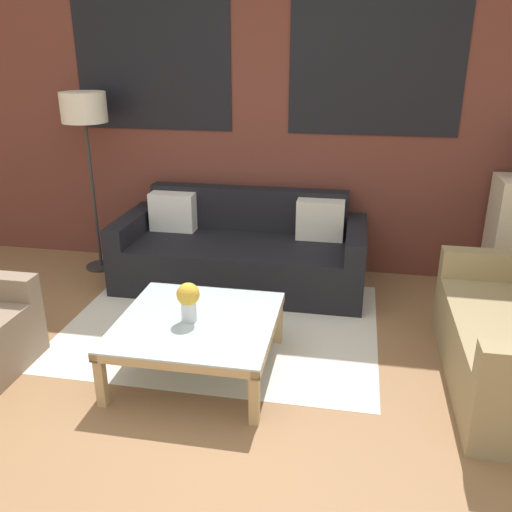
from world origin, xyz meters
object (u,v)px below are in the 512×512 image
at_px(couch_dark, 242,253).
at_px(floor_lamp, 85,116).
at_px(coffee_table, 197,326).
at_px(flower_vase, 188,299).

relative_size(couch_dark, floor_lamp, 1.31).
relative_size(coffee_table, flower_vase, 3.87).
xyz_separation_m(couch_dark, floor_lamp, (-1.38, 0.11, 1.11)).
relative_size(couch_dark, flower_vase, 8.32).
bearing_deg(floor_lamp, couch_dark, -4.41).
bearing_deg(floor_lamp, flower_vase, -48.55).
xyz_separation_m(couch_dark, flower_vase, (-0.03, -1.42, 0.24)).
bearing_deg(coffee_table, floor_lamp, 132.71).
distance_m(coffee_table, floor_lamp, 2.32).
bearing_deg(couch_dark, coffee_table, -89.42).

